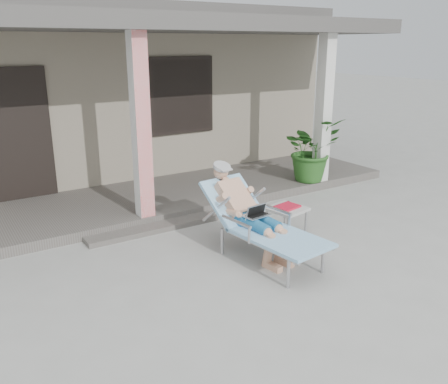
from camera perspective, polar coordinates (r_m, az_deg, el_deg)
ground at (r=5.46m, az=-0.15°, el=-10.84°), size 60.00×60.00×0.00m
house at (r=10.91m, az=-19.16°, el=11.68°), size 10.40×5.40×3.30m
porch_deck at (r=7.93m, az=-11.84°, el=-1.42°), size 10.00×2.00×0.15m
porch_overhang at (r=7.47m, az=-13.04°, el=18.57°), size 10.00×2.30×2.85m
porch_step at (r=6.94m, az=-8.38°, el=-4.32°), size 2.00×0.30×0.07m
lounger at (r=5.87m, az=3.68°, el=-1.06°), size 0.89×1.87×1.19m
side_table at (r=6.67m, az=7.56°, el=-2.19°), size 0.56×0.56×0.43m
potted_palm at (r=8.85m, az=10.46°, el=5.07°), size 1.09×0.95×1.16m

